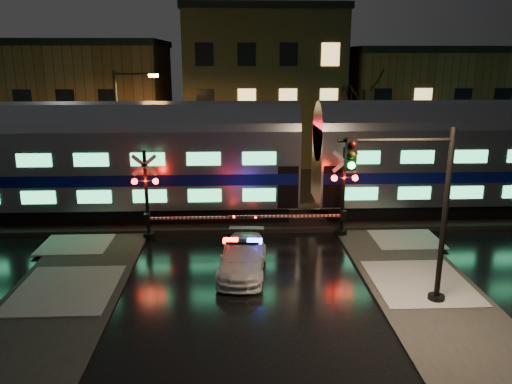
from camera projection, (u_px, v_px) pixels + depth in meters
The scene contains 13 objects.
ground at pixel (244, 257), 21.19m from camera, with size 120.00×120.00×0.00m, color black.
ballast at pixel (242, 218), 25.98m from camera, with size 90.00×4.20×0.24m, color black.
sidewalk_left at pixel (34, 336), 15.11m from camera, with size 4.00×20.00×0.12m, color #2D2D2D.
sidewalk_right at pixel (454, 326), 15.67m from camera, with size 4.00×20.00×0.12m, color #2D2D2D.
building_left at pixel (79, 104), 40.66m from camera, with size 14.00×10.00×9.00m, color #51301F.
building_mid at pixel (262, 88), 41.45m from camera, with size 12.00×11.00×11.50m, color brown.
building_right at pixel (416, 106), 41.92m from camera, with size 12.00×10.00×8.50m, color #51301F.
train at pixel (307, 156), 25.26m from camera, with size 51.00×3.12×5.92m.
police_car at pixel (243, 257), 19.56m from camera, with size 2.19×4.47×1.40m.
crossing_signal_right at pixel (336, 201), 23.13m from camera, with size 6.05×0.67×4.28m.
crossing_signal_left at pixel (155, 204), 22.79m from camera, with size 5.92×0.66×4.19m.
traffic_light at pixel (417, 214), 16.33m from camera, with size 3.96×0.71×6.12m.
streetlight at pixel (123, 128), 28.44m from camera, with size 2.51×0.26×7.51m.
Camera 1 is at (-0.36, -19.72, 8.25)m, focal length 35.00 mm.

